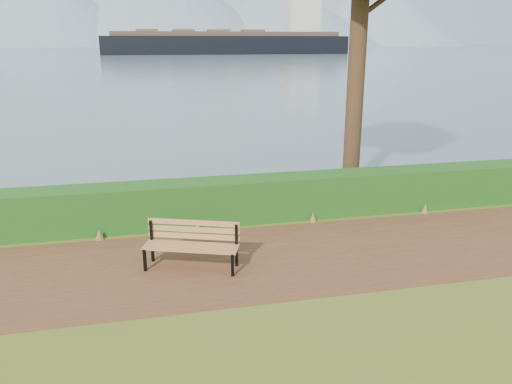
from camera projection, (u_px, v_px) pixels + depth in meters
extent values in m
plane|color=#4E611B|center=(268.00, 266.00, 9.44)|extent=(140.00, 140.00, 0.00)
cube|color=#4F2C1B|center=(264.00, 259.00, 9.71)|extent=(40.00, 3.40, 0.01)
cube|color=#124113|center=(241.00, 200.00, 11.72)|extent=(32.00, 0.85, 1.00)
cube|color=#45606F|center=(143.00, 49.00, 252.02)|extent=(700.00, 510.00, 0.00)
cone|color=gray|center=(54.00, 11.00, 358.31)|extent=(160.00, 160.00, 48.00)
cone|color=gray|center=(165.00, 4.00, 382.49)|extent=(190.00, 190.00, 62.00)
cone|color=gray|center=(280.00, 13.00, 398.58)|extent=(170.00, 170.00, 50.00)
cone|color=gray|center=(379.00, 10.00, 425.75)|extent=(150.00, 150.00, 58.00)
cone|color=gray|center=(127.00, 23.00, 403.42)|extent=(120.00, 120.00, 35.00)
cone|color=gray|center=(317.00, 21.00, 431.81)|extent=(130.00, 130.00, 40.00)
cube|color=black|center=(145.00, 260.00, 9.15)|extent=(0.07, 0.07, 0.44)
cube|color=black|center=(152.00, 241.00, 9.50)|extent=(0.07, 0.07, 0.84)
cube|color=black|center=(148.00, 246.00, 9.30)|extent=(0.22, 0.49, 0.05)
cube|color=black|center=(233.00, 265.00, 8.94)|extent=(0.07, 0.07, 0.44)
cube|color=black|center=(237.00, 246.00, 9.29)|extent=(0.07, 0.07, 0.84)
cube|color=black|center=(235.00, 251.00, 9.09)|extent=(0.22, 0.49, 0.05)
cube|color=#AD7743|center=(188.00, 251.00, 9.01)|extent=(1.67, 0.69, 0.03)
cube|color=#AD7743|center=(190.00, 248.00, 9.13)|extent=(1.67, 0.69, 0.03)
cube|color=#AD7743|center=(192.00, 246.00, 9.24)|extent=(1.67, 0.69, 0.03)
cube|color=#AD7743|center=(193.00, 243.00, 9.36)|extent=(1.67, 0.69, 0.03)
cube|color=#AD7743|center=(194.00, 236.00, 9.38)|extent=(1.66, 0.65, 0.10)
cube|color=#AD7743|center=(194.00, 229.00, 9.34)|extent=(1.66, 0.65, 0.10)
cube|color=#AD7743|center=(193.00, 223.00, 9.30)|extent=(1.66, 0.65, 0.10)
cylinder|color=#331F15|center=(358.00, 40.00, 12.87)|extent=(0.46, 0.46, 8.20)
cylinder|color=#331F15|center=(379.00, 2.00, 12.72)|extent=(1.20, 0.14, 0.90)
cube|color=black|center=(227.00, 49.00, 153.65)|extent=(74.81, 12.79, 7.46)
cube|color=#49382B|center=(227.00, 34.00, 152.38)|extent=(68.82, 11.54, 1.28)
cube|color=silver|center=(302.00, 15.00, 155.42)|extent=(9.72, 8.93, 11.73)
cube|color=brown|center=(147.00, 31.00, 147.40)|extent=(6.50, 7.13, 0.85)
cube|color=brown|center=(183.00, 31.00, 149.51)|extent=(6.50, 7.13, 0.85)
cube|color=brown|center=(218.00, 31.00, 151.62)|extent=(6.50, 7.13, 0.85)
cube|color=brown|center=(253.00, 31.00, 153.73)|extent=(6.50, 7.13, 0.85)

